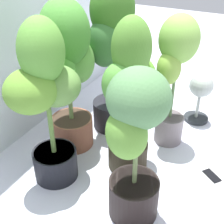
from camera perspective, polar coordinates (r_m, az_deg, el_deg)
name	(u,v)px	position (r m, az deg, el deg)	size (l,w,h in m)	color
ground_plane	(140,165)	(1.91, 5.27, -9.87)	(8.00, 8.00, 0.00)	silver
potted_plant_front_left	(135,143)	(1.34, 4.24, -5.79)	(0.35, 0.32, 0.80)	black
potted_plant_back_right	(113,51)	(1.98, 0.22, 11.28)	(0.40, 0.36, 1.01)	black
potted_plant_back_center	(67,66)	(1.81, -8.35, 8.45)	(0.41, 0.38, 0.95)	brown
potted_plant_center	(131,93)	(1.62, 3.63, 3.49)	(0.36, 0.32, 0.91)	#2C2517
potted_plant_front_right	(175,69)	(1.86, 11.64, 7.90)	(0.30, 0.26, 0.85)	slate
potted_plant_back_left	(46,95)	(1.55, -12.29, 3.04)	(0.47, 0.37, 0.93)	black
cell_phone	(212,176)	(1.92, 18.18, -11.34)	(0.14, 0.16, 0.01)	white
floor_fan	(201,91)	(2.27, 16.26, 3.88)	(0.24, 0.24, 0.37)	#23282A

